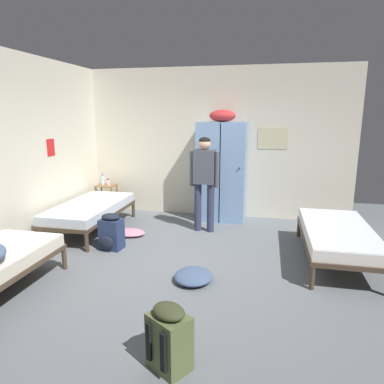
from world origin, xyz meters
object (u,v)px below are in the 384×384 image
at_px(bed_left_rear, 90,209).
at_px(water_bottle, 103,180).
at_px(locker_bank, 221,170).
at_px(clothes_pile_denim, 193,276).
at_px(clothes_pile_pink, 129,232).
at_px(shelf_unit, 107,196).
at_px(lotion_bottle, 108,182).
at_px(person_traveler, 204,176).
at_px(backpack_olive, 170,338).
at_px(bed_right, 337,235).
at_px(backpack_navy, 111,232).

bearing_deg(bed_left_rear, water_bottle, 105.75).
height_order(locker_bank, bed_left_rear, locker_bank).
relative_size(clothes_pile_denim, clothes_pile_pink, 0.93).
bearing_deg(clothes_pile_denim, bed_left_rear, 145.31).
distance_m(shelf_unit, lotion_bottle, 0.30).
distance_m(person_traveler, lotion_bottle, 2.26).
xyz_separation_m(bed_left_rear, backpack_olive, (2.27, -2.96, -0.12)).
distance_m(person_traveler, clothes_pile_pink, 1.59).
bearing_deg(backpack_olive, shelf_unit, 121.48).
distance_m(bed_left_rear, lotion_bottle, 1.15).
distance_m(locker_bank, bed_left_rear, 2.48).
bearing_deg(clothes_pile_pink, bed_right, -6.47).
bearing_deg(bed_left_rear, bed_right, -6.85).
bearing_deg(backpack_olive, backpack_navy, 124.69).
relative_size(locker_bank, clothes_pile_denim, 4.00).
xyz_separation_m(shelf_unit, backpack_navy, (0.97, -1.88, -0.09)).
bearing_deg(backpack_olive, clothes_pile_pink, 118.19).
distance_m(bed_left_rear, person_traveler, 2.06).
bearing_deg(clothes_pile_denim, locker_bank, 90.35).
distance_m(water_bottle, lotion_bottle, 0.17).
bearing_deg(lotion_bottle, backpack_navy, -63.84).
xyz_separation_m(lotion_bottle, backpack_olive, (2.45, -4.07, -0.37)).
distance_m(shelf_unit, water_bottle, 0.34).
bearing_deg(shelf_unit, person_traveler, -19.21).
height_order(shelf_unit, bed_right, shelf_unit).
bearing_deg(clothes_pile_pink, lotion_bottle, 127.01).
bearing_deg(clothes_pile_denim, person_traveler, 96.37).
bearing_deg(bed_right, clothes_pile_pink, 173.53).
bearing_deg(backpack_navy, backpack_olive, -55.31).
height_order(bed_left_rear, person_traveler, person_traveler).
distance_m(clothes_pile_denim, clothes_pile_pink, 1.96).
bearing_deg(backpack_olive, bed_right, 56.04).
height_order(backpack_olive, clothes_pile_pink, backpack_olive).
bearing_deg(water_bottle, backpack_olive, -57.84).
relative_size(lotion_bottle, backpack_olive, 0.26).
xyz_separation_m(bed_right, lotion_bottle, (-4.12, 1.58, 0.25)).
xyz_separation_m(locker_bank, clothes_pile_pink, (-1.39, -1.24, -0.92)).
relative_size(lotion_bottle, backpack_navy, 0.26).
bearing_deg(bed_right, clothes_pile_denim, -150.70).
distance_m(bed_right, clothes_pile_pink, 3.24).
xyz_separation_m(person_traveler, water_bottle, (-2.26, 0.78, -0.31)).
height_order(bed_right, bed_left_rear, same).
xyz_separation_m(backpack_navy, clothes_pile_denim, (1.42, -0.75, -0.20)).
xyz_separation_m(bed_left_rear, backpack_navy, (0.72, -0.73, -0.12)).
bearing_deg(lotion_bottle, water_bottle, 158.20).
height_order(locker_bank, bed_right, locker_bank).
height_order(lotion_bottle, backpack_navy, lotion_bottle).
bearing_deg(locker_bank, lotion_bottle, -179.58).
distance_m(bed_right, water_bottle, 4.59).
bearing_deg(person_traveler, lotion_bottle, 161.17).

